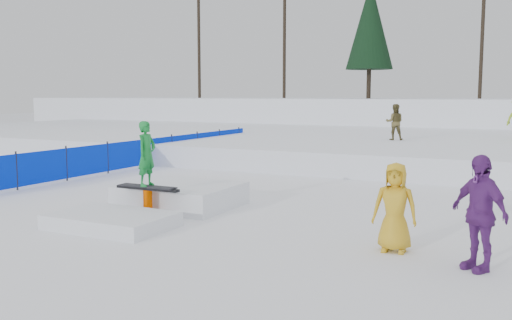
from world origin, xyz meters
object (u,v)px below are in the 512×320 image
at_px(safety_fence, 142,152).
at_px(jib_rail_feature, 163,199).
at_px(walker_olive, 395,122).
at_px(spectator_purple, 479,213).
at_px(spectator_yellow, 395,207).

bearing_deg(safety_fence, jib_rail_feature, -49.16).
bearing_deg(walker_olive, jib_rail_feature, 65.37).
bearing_deg(spectator_purple, safety_fence, -173.39).
distance_m(safety_fence, walker_olive, 10.35).
xyz_separation_m(spectator_purple, jib_rail_feature, (-6.91, 1.45, -0.59)).
bearing_deg(walker_olive, spectator_purple, 92.91).
distance_m(walker_olive, jib_rail_feature, 13.35).
bearing_deg(spectator_yellow, jib_rail_feature, 165.60).
height_order(spectator_yellow, jib_rail_feature, jib_rail_feature).
distance_m(walker_olive, spectator_purple, 15.27).
distance_m(safety_fence, spectator_yellow, 13.21).
relative_size(safety_fence, jib_rail_feature, 3.64).
relative_size(safety_fence, spectator_purple, 8.92).
height_order(safety_fence, spectator_yellow, spectator_yellow).
distance_m(walker_olive, spectator_yellow, 14.44).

